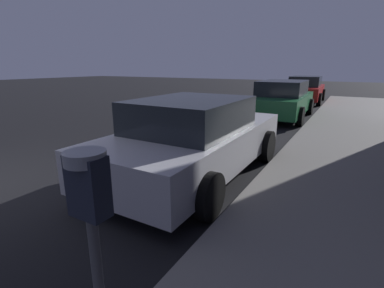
% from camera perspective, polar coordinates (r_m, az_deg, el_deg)
% --- Properties ---
extents(parking_meter, '(0.19, 0.19, 1.46)m').
position_cam_1_polar(parking_meter, '(1.48, -19.68, -14.74)').
color(parking_meter, '#59595B').
rests_on(parking_meter, sidewalk).
extents(car_silver, '(2.12, 4.42, 1.43)m').
position_cam_1_polar(car_silver, '(5.12, 0.66, 1.26)').
color(car_silver, '#B7B7BF').
rests_on(car_silver, ground).
extents(car_green, '(2.09, 4.39, 1.43)m').
position_cam_1_polar(car_green, '(11.58, 17.80, 8.66)').
color(car_green, '#19592D').
rests_on(car_green, ground).
extents(car_red, '(2.05, 4.56, 1.43)m').
position_cam_1_polar(car_red, '(17.17, 22.02, 10.25)').
color(car_red, maroon).
rests_on(car_red, ground).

